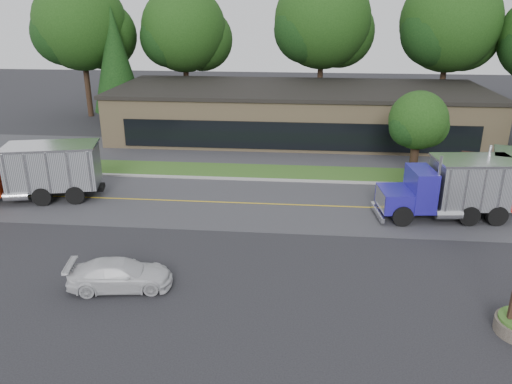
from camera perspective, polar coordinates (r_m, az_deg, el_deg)
ground at (r=21.69m, az=-1.61°, el=-10.30°), size 140.00×140.00×0.00m
road at (r=29.72m, az=0.48°, el=-1.36°), size 60.00×8.00×0.02m
center_line at (r=29.72m, az=0.48°, el=-1.36°), size 60.00×0.12×0.01m
curb at (r=33.64m, az=1.10°, el=1.32°), size 60.00×0.30×0.12m
grass_verge at (r=35.34m, az=1.32°, el=2.29°), size 60.00×3.40×0.03m
far_parking at (r=40.10m, az=1.84°, el=4.54°), size 60.00×7.00×0.02m
strip_mall at (r=45.38m, az=4.91°, el=8.99°), size 32.00×12.00×4.00m
tree_far_a at (r=55.26m, az=-19.18°, el=17.27°), size 9.74×9.17×13.90m
tree_far_b at (r=54.02m, az=-8.04°, el=17.52°), size 9.14×8.60×13.04m
tree_far_c at (r=52.63m, az=7.77°, el=18.41°), size 10.11×9.52×14.42m
tree_far_d at (r=53.42m, az=21.37°, el=17.16°), size 9.98×9.39×14.24m
evergreen_left at (r=52.04m, az=-15.78°, el=14.38°), size 4.87×4.87×11.07m
tree_verge at (r=35.16m, az=18.11°, el=7.50°), size 4.12×3.88×5.88m
dump_truck_red at (r=32.70m, az=-24.24°, el=2.21°), size 9.28×4.50×3.36m
dump_truck_blue at (r=29.32m, az=21.69°, el=0.56°), size 7.37×3.35×3.36m
rally_car at (r=21.78m, az=-15.26°, el=-9.08°), size 4.50×2.40×1.24m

